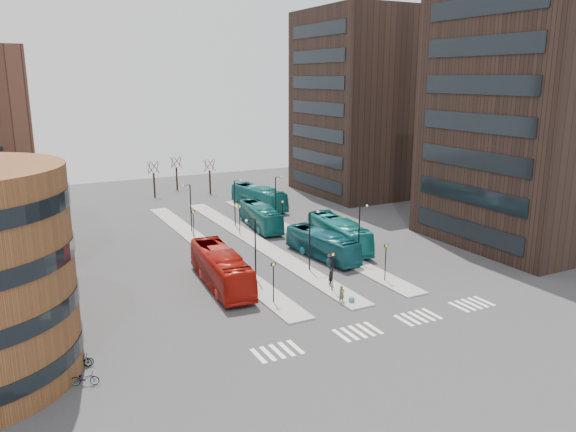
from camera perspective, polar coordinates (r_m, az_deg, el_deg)
name	(u,v)px	position (r m, az deg, el deg)	size (l,w,h in m)	color
ground	(400,350)	(42.63, 11.35, -13.25)	(160.00, 160.00, 0.00)	#2D2D2F
island_left	(208,248)	(65.49, -8.08, -3.29)	(2.50, 45.00, 0.15)	gray
island_mid	(256,242)	(67.60, -3.28, -2.62)	(2.50, 45.00, 0.15)	gray
island_right	(300,235)	(70.15, 1.19, -1.98)	(2.50, 45.00, 0.15)	gray
suitcase	(352,301)	(49.93, 6.47, -8.53)	(0.45, 0.36, 0.57)	navy
red_bus	(221,268)	(53.56, -6.82, -5.28)	(2.94, 12.58, 3.51)	#9F130C
teal_bus_a	(322,245)	(61.54, 3.48, -2.92)	(2.50, 10.70, 2.98)	#124F5B
teal_bus_b	(260,216)	(73.66, -2.82, -0.04)	(2.61, 11.14, 3.10)	#125A5A
teal_bus_c	(339,233)	(65.38, 5.15, -1.75)	(2.85, 12.19, 3.40)	#167170
teal_bus_d	(259,197)	(84.92, -2.99, 1.91)	(2.79, 11.94, 3.33)	#146364
traveller	(342,294)	(49.76, 5.47, -7.93)	(0.59, 0.39, 1.63)	brown
commuter_a	(235,274)	(54.59, -5.43, -5.85)	(0.85, 0.66, 1.74)	black
commuter_b	(331,279)	(53.32, 4.35, -6.42)	(0.92, 0.38, 1.57)	black
commuter_c	(330,262)	(58.18, 4.26, -4.65)	(1.03, 0.59, 1.59)	black
bicycle_near	(85,378)	(39.70, -19.93, -15.25)	(0.62, 1.79, 0.94)	gray
bicycle_mid	(80,361)	(41.93, -20.42, -13.64)	(0.45, 1.61, 0.97)	gray
bicycle_far	(79,360)	(41.99, -20.44, -13.59)	(0.65, 1.87, 0.98)	gray
crosswalk_stripes	(386,325)	(46.42, 9.95, -10.83)	(22.35, 2.40, 0.01)	silver
tower_near	(539,115)	(72.36, 24.13, 9.33)	(20.12, 20.00, 30.00)	black
tower_far	(368,104)	(97.30, 8.16, 11.24)	(20.12, 20.00, 30.00)	black
sign_poles	(279,238)	(60.70, -0.95, -2.23)	(12.45, 22.12, 3.65)	black
lamp_posts	(268,216)	(65.18, -2.09, -0.04)	(14.04, 20.24, 6.12)	black
bare_trees	(180,178)	(97.20, -10.88, 3.84)	(10.97, 8.14, 5.90)	black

